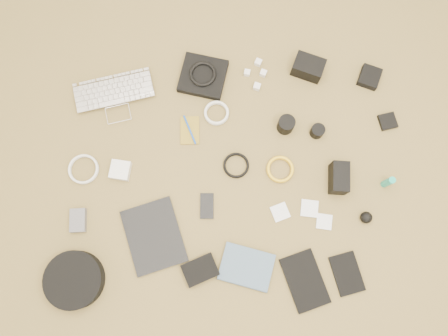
{
  "coord_description": "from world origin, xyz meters",
  "views": [
    {
      "loc": [
        0.0,
        -0.36,
        1.8
      ],
      "look_at": [
        -0.01,
        0.03,
        0.02
      ],
      "focal_mm": 35.0,
      "sensor_mm": 36.0,
      "label": 1
    }
  ],
  "objects_px": {
    "phone": "(207,206)",
    "dslr_camera": "(308,67)",
    "tablet": "(154,236)",
    "headphone_case": "(74,280)",
    "paperback": "(242,286)",
    "laptop": "(116,101)"
  },
  "relations": [
    {
      "from": "tablet",
      "to": "headphone_case",
      "type": "bearing_deg",
      "value": -168.49
    },
    {
      "from": "paperback",
      "to": "dslr_camera",
      "type": "bearing_deg",
      "value": -2.72
    },
    {
      "from": "laptop",
      "to": "headphone_case",
      "type": "distance_m",
      "value": 0.76
    },
    {
      "from": "dslr_camera",
      "to": "headphone_case",
      "type": "bearing_deg",
      "value": -116.32
    },
    {
      "from": "phone",
      "to": "dslr_camera",
      "type": "bearing_deg",
      "value": 53.98
    },
    {
      "from": "laptop",
      "to": "paperback",
      "type": "height_order",
      "value": "laptop"
    },
    {
      "from": "dslr_camera",
      "to": "phone",
      "type": "relative_size",
      "value": 1.22
    },
    {
      "from": "paperback",
      "to": "tablet",
      "type": "bearing_deg",
      "value": 76.11
    },
    {
      "from": "dslr_camera",
      "to": "tablet",
      "type": "xyz_separation_m",
      "value": [
        -0.64,
        -0.74,
        -0.03
      ]
    },
    {
      "from": "tablet",
      "to": "phone",
      "type": "xyz_separation_m",
      "value": [
        0.21,
        0.13,
        -0.0
      ]
    },
    {
      "from": "laptop",
      "to": "phone",
      "type": "bearing_deg",
      "value": -62.52
    },
    {
      "from": "phone",
      "to": "headphone_case",
      "type": "distance_m",
      "value": 0.6
    },
    {
      "from": "phone",
      "to": "headphone_case",
      "type": "relative_size",
      "value": 0.47
    },
    {
      "from": "dslr_camera",
      "to": "paperback",
      "type": "relative_size",
      "value": 0.63
    },
    {
      "from": "laptop",
      "to": "phone",
      "type": "relative_size",
      "value": 3.2
    },
    {
      "from": "laptop",
      "to": "paperback",
      "type": "xyz_separation_m",
      "value": [
        0.55,
        -0.77,
        -0.0
      ]
    },
    {
      "from": "tablet",
      "to": "paperback",
      "type": "bearing_deg",
      "value": -46.99
    },
    {
      "from": "laptop",
      "to": "tablet",
      "type": "bearing_deg",
      "value": -86.12
    },
    {
      "from": "tablet",
      "to": "headphone_case",
      "type": "height_order",
      "value": "headphone_case"
    },
    {
      "from": "phone",
      "to": "paperback",
      "type": "distance_m",
      "value": 0.35
    },
    {
      "from": "tablet",
      "to": "laptop",
      "type": "bearing_deg",
      "value": 89.52
    },
    {
      "from": "laptop",
      "to": "tablet",
      "type": "relative_size",
      "value": 1.24
    }
  ]
}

